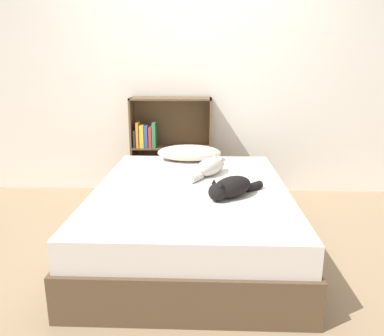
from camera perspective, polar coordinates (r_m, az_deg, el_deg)
The scene contains 7 objects.
ground_plane at distance 3.03m, azimuth -0.11°, elevation -11.52°, with size 8.00×8.00×0.00m, color #997F60.
wall_back at distance 4.10m, azimuth 0.66°, elevation 13.66°, with size 8.00×0.06×2.50m.
bed at distance 2.93m, azimuth -0.11°, elevation -7.33°, with size 1.47×2.00×0.49m.
pillow at distance 3.60m, azimuth -0.43°, elevation 2.33°, with size 0.61×0.34×0.15m.
cat_light at distance 3.12m, azimuth 2.81°, elevation 0.20°, with size 0.32×0.44×0.15m.
cat_dark at distance 2.59m, azimuth 5.90°, elevation -3.00°, with size 0.42×0.39×0.15m.
bookshelf at distance 4.07m, azimuth -3.67°, elevation 3.59°, with size 0.85×0.26×1.05m.
Camera 1 is at (0.11, -2.70, 1.36)m, focal length 35.00 mm.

